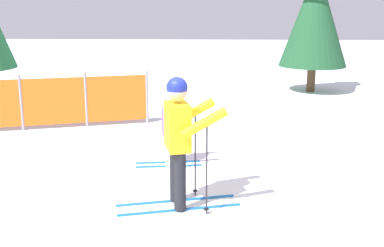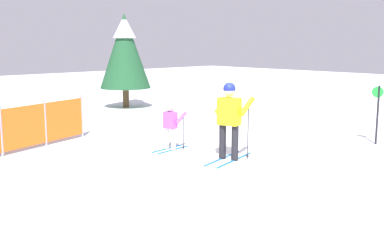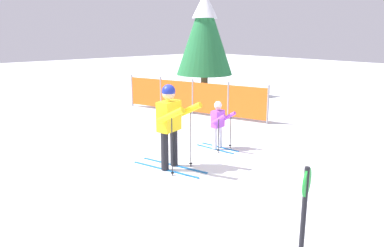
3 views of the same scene
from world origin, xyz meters
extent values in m
plane|color=white|center=(0.00, 0.00, 0.00)|extent=(60.00, 60.00, 0.00)
cube|color=#1966B2|center=(0.09, 0.41, 0.01)|extent=(1.57, 0.46, 0.02)
cube|color=#1966B2|center=(0.17, 0.12, 0.01)|extent=(1.57, 0.46, 0.02)
cylinder|color=black|center=(0.09, 0.41, 0.40)|extent=(0.15, 0.15, 0.76)
cylinder|color=black|center=(0.17, 0.12, 0.40)|extent=(0.15, 0.15, 0.76)
cube|color=yellow|center=(0.13, 0.27, 1.08)|extent=(0.38, 0.53, 0.59)
cylinder|color=yellow|center=(0.32, 0.62, 1.18)|extent=(0.61, 0.27, 0.38)
cylinder|color=yellow|center=(0.47, 0.05, 1.18)|extent=(0.61, 0.27, 0.38)
sphere|color=#D8AD8C|center=(0.13, 0.27, 1.53)|extent=(0.25, 0.25, 0.25)
sphere|color=navy|center=(0.13, 0.27, 1.57)|extent=(0.27, 0.27, 0.27)
cylinder|color=black|center=(0.35, 0.65, 0.59)|extent=(0.02, 0.02, 1.19)
cylinder|color=black|center=(0.35, 0.65, 0.06)|extent=(0.07, 0.07, 0.01)
cylinder|color=black|center=(0.51, 0.04, 0.59)|extent=(0.02, 0.02, 1.19)
cylinder|color=black|center=(0.51, 0.04, 0.06)|extent=(0.07, 0.07, 0.01)
cube|color=#1966B2|center=(-0.16, 2.01, 0.01)|extent=(1.06, 0.19, 0.02)
cube|color=#1966B2|center=(-0.13, 1.81, 0.01)|extent=(1.06, 0.19, 0.02)
cylinder|color=silver|center=(-0.16, 2.01, 0.27)|extent=(0.10, 0.10, 0.51)
cylinder|color=silver|center=(-0.13, 1.81, 0.27)|extent=(0.10, 0.10, 0.51)
cube|color=#B24CD8|center=(-0.14, 1.91, 0.72)|extent=(0.22, 0.34, 0.39)
cylinder|color=#B24CD8|center=(0.00, 2.13, 0.77)|extent=(0.39, 0.13, 0.28)
cylinder|color=#B24CD8|center=(0.05, 1.74, 0.77)|extent=(0.39, 0.13, 0.28)
sphere|color=#D8AD8C|center=(-0.14, 1.91, 1.02)|extent=(0.17, 0.17, 0.17)
sphere|color=white|center=(-0.14, 1.91, 1.05)|extent=(0.18, 0.18, 0.18)
cylinder|color=black|center=(0.03, 2.18, 0.39)|extent=(0.02, 0.02, 0.79)
cylinder|color=black|center=(0.03, 2.18, 0.06)|extent=(0.07, 0.07, 0.01)
cylinder|color=black|center=(0.09, 1.71, 0.39)|extent=(0.02, 0.02, 0.79)
cylinder|color=black|center=(0.09, 1.71, 0.06)|extent=(0.07, 0.07, 0.01)
cylinder|color=gray|center=(-3.38, 4.00, 0.59)|extent=(0.06, 0.06, 1.17)
cylinder|color=gray|center=(-2.12, 4.38, 0.59)|extent=(0.06, 0.06, 1.17)
cylinder|color=gray|center=(-0.86, 4.75, 0.59)|extent=(0.06, 0.06, 1.17)
cube|color=orange|center=(-2.75, 4.19, 0.59)|extent=(1.27, 0.41, 0.98)
cube|color=orange|center=(-1.49, 4.56, 0.59)|extent=(1.27, 0.41, 0.98)
cylinder|color=#4C3823|center=(3.54, 8.85, 0.39)|extent=(0.25, 0.25, 0.78)
cone|color=#1D4C2B|center=(3.54, 8.85, 2.22)|extent=(1.97, 1.97, 2.89)
cone|color=white|center=(3.54, 8.85, 3.15)|extent=(0.89, 0.89, 0.87)
cylinder|color=black|center=(4.08, -1.20, 0.74)|extent=(0.05, 0.05, 1.49)
cylinder|color=green|center=(4.07, -1.17, 1.33)|extent=(0.11, 0.27, 0.28)
camera|label=1|loc=(0.56, -5.59, 2.59)|focal=45.00mm
camera|label=2|loc=(-7.57, -6.69, 2.57)|focal=45.00mm
camera|label=3|loc=(5.81, -4.13, 2.70)|focal=35.00mm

